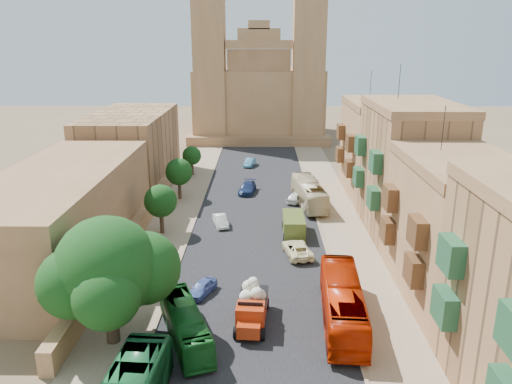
{
  "coord_description": "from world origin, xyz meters",
  "views": [
    {
      "loc": [
        0.63,
        -25.59,
        19.84
      ],
      "look_at": [
        0.0,
        26.0,
        4.0
      ],
      "focal_mm": 35.0,
      "sensor_mm": 36.0,
      "label": 1
    }
  ],
  "objects_px": {
    "street_tree_c": "(179,172)",
    "car_blue_b": "(250,162)",
    "pedestrian_c": "(350,295)",
    "street_tree_b": "(161,201)",
    "bus_green_north": "(185,324)",
    "car_cream": "(297,249)",
    "red_truck": "(252,305)",
    "car_white_b": "(296,197)",
    "bus_red_east": "(342,302)",
    "car_white_a": "(221,221)",
    "pedestrian_a": "(352,301)",
    "street_tree_d": "(192,156)",
    "street_tree_a": "(132,248)",
    "bus_cream_east": "(309,193)",
    "car_dkblue": "(247,188)",
    "car_blue_a": "(202,288)",
    "olive_pickup": "(294,225)",
    "church": "(259,92)",
    "ficus_tree": "(108,271)"
  },
  "relations": [
    {
      "from": "ficus_tree",
      "to": "car_dkblue",
      "type": "relative_size",
      "value": 1.9
    },
    {
      "from": "street_tree_c",
      "to": "car_cream",
      "type": "bearing_deg",
      "value": -51.53
    },
    {
      "from": "street_tree_c",
      "to": "car_blue_b",
      "type": "xyz_separation_m",
      "value": [
        8.63,
        17.46,
        -2.96
      ]
    },
    {
      "from": "street_tree_b",
      "to": "car_blue_a",
      "type": "distance_m",
      "value": 14.87
    },
    {
      "from": "car_blue_a",
      "to": "car_blue_b",
      "type": "height_order",
      "value": "car_blue_b"
    },
    {
      "from": "bus_green_north",
      "to": "car_white_a",
      "type": "relative_size",
      "value": 2.45
    },
    {
      "from": "car_cream",
      "to": "car_dkblue",
      "type": "distance_m",
      "value": 21.04
    },
    {
      "from": "pedestrian_a",
      "to": "street_tree_a",
      "type": "bearing_deg",
      "value": 0.65
    },
    {
      "from": "street_tree_c",
      "to": "car_blue_a",
      "type": "xyz_separation_m",
      "value": [
        5.8,
        -25.36,
        -3.0
      ]
    },
    {
      "from": "olive_pickup",
      "to": "car_dkblue",
      "type": "height_order",
      "value": "olive_pickup"
    },
    {
      "from": "street_tree_c",
      "to": "bus_red_east",
      "type": "distance_m",
      "value": 33.74
    },
    {
      "from": "church",
      "to": "car_white_b",
      "type": "bearing_deg",
      "value": -83.6
    },
    {
      "from": "car_white_a",
      "to": "street_tree_a",
      "type": "bearing_deg",
      "value": -128.56
    },
    {
      "from": "church",
      "to": "street_tree_a",
      "type": "relative_size",
      "value": 7.05
    },
    {
      "from": "car_white_a",
      "to": "pedestrian_a",
      "type": "distance_m",
      "value": 21.31
    },
    {
      "from": "car_dkblue",
      "to": "bus_green_north",
      "type": "bearing_deg",
      "value": -87.11
    },
    {
      "from": "car_white_a",
      "to": "car_white_b",
      "type": "relative_size",
      "value": 0.95
    },
    {
      "from": "bus_red_east",
      "to": "car_dkblue",
      "type": "height_order",
      "value": "bus_red_east"
    },
    {
      "from": "car_blue_b",
      "to": "pedestrian_a",
      "type": "relative_size",
      "value": 2.31
    },
    {
      "from": "car_white_b",
      "to": "car_cream",
      "type": "bearing_deg",
      "value": 108.83
    },
    {
      "from": "street_tree_d",
      "to": "olive_pickup",
      "type": "relative_size",
      "value": 0.87
    },
    {
      "from": "street_tree_b",
      "to": "car_white_b",
      "type": "height_order",
      "value": "street_tree_b"
    },
    {
      "from": "car_blue_a",
      "to": "car_dkblue",
      "type": "height_order",
      "value": "car_dkblue"
    },
    {
      "from": "bus_green_north",
      "to": "car_cream",
      "type": "distance_m",
      "value": 16.54
    },
    {
      "from": "bus_red_east",
      "to": "car_white_a",
      "type": "height_order",
      "value": "bus_red_east"
    },
    {
      "from": "street_tree_a",
      "to": "bus_cream_east",
      "type": "bearing_deg",
      "value": 52.74
    },
    {
      "from": "car_white_a",
      "to": "car_blue_b",
      "type": "xyz_separation_m",
      "value": [
        2.55,
        27.23,
        0.03
      ]
    },
    {
      "from": "car_blue_b",
      "to": "pedestrian_c",
      "type": "bearing_deg",
      "value": -66.51
    },
    {
      "from": "street_tree_b",
      "to": "bus_green_north",
      "type": "xyz_separation_m",
      "value": [
        5.42,
        -19.76,
        -2.36
      ]
    },
    {
      "from": "street_tree_d",
      "to": "car_cream",
      "type": "distance_m",
      "value": 32.88
    },
    {
      "from": "street_tree_a",
      "to": "bus_cream_east",
      "type": "xyz_separation_m",
      "value": [
        16.5,
        21.69,
        -1.9
      ]
    },
    {
      "from": "red_truck",
      "to": "car_white_b",
      "type": "height_order",
      "value": "red_truck"
    },
    {
      "from": "bus_green_north",
      "to": "car_blue_b",
      "type": "xyz_separation_m",
      "value": [
        3.21,
        49.22,
        -0.6
      ]
    },
    {
      "from": "red_truck",
      "to": "bus_cream_east",
      "type": "height_order",
      "value": "red_truck"
    },
    {
      "from": "church",
      "to": "bus_cream_east",
      "type": "distance_m",
      "value": 46.08
    },
    {
      "from": "car_white_b",
      "to": "car_blue_a",
      "type": "bearing_deg",
      "value": 91.2
    },
    {
      "from": "car_blue_b",
      "to": "ficus_tree",
      "type": "bearing_deg",
      "value": -87.07
    },
    {
      "from": "street_tree_c",
      "to": "pedestrian_a",
      "type": "height_order",
      "value": "street_tree_c"
    },
    {
      "from": "street_tree_a",
      "to": "olive_pickup",
      "type": "relative_size",
      "value": 1.02
    },
    {
      "from": "car_dkblue",
      "to": "pedestrian_a",
      "type": "relative_size",
      "value": 2.91
    },
    {
      "from": "church",
      "to": "street_tree_a",
      "type": "bearing_deg",
      "value": -98.54
    },
    {
      "from": "street_tree_a",
      "to": "street_tree_b",
      "type": "xyz_separation_m",
      "value": [
        0.0,
        12.0,
        0.13
      ]
    },
    {
      "from": "street_tree_b",
      "to": "car_cream",
      "type": "distance_m",
      "value": 15.4
    },
    {
      "from": "car_cream",
      "to": "red_truck",
      "type": "bearing_deg",
      "value": 59.85
    },
    {
      "from": "street_tree_d",
      "to": "pedestrian_a",
      "type": "xyz_separation_m",
      "value": [
        17.5,
        -39.75,
        -2.13
      ]
    },
    {
      "from": "olive_pickup",
      "to": "car_white_a",
      "type": "xyz_separation_m",
      "value": [
        -7.92,
        2.52,
        -0.43
      ]
    },
    {
      "from": "bus_red_east",
      "to": "pedestrian_a",
      "type": "distance_m",
      "value": 2.05
    },
    {
      "from": "car_blue_b",
      "to": "pedestrian_c",
      "type": "distance_m",
      "value": 45.22
    },
    {
      "from": "street_tree_d",
      "to": "car_white_b",
      "type": "xyz_separation_m",
      "value": [
        14.93,
        -13.28,
        -2.3
      ]
    },
    {
      "from": "bus_green_north",
      "to": "pedestrian_a",
      "type": "height_order",
      "value": "bus_green_north"
    }
  ]
}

